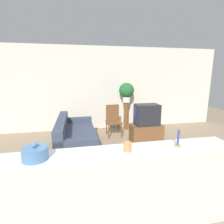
# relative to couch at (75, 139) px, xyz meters

# --- Properties ---
(ground_plane) EXTENTS (14.00, 14.00, 0.00)m
(ground_plane) POSITION_rel_couch_xyz_m (0.51, -1.75, -0.29)
(ground_plane) COLOR gray
(wall_back) EXTENTS (9.00, 0.06, 2.70)m
(wall_back) POSITION_rel_couch_xyz_m (0.51, 1.68, 1.06)
(wall_back) COLOR beige
(wall_back) RESTS_ON ground_plane
(couch) EXTENTS (0.87, 1.91, 0.79)m
(couch) POSITION_rel_couch_xyz_m (0.00, 0.00, 0.00)
(couch) COLOR #384256
(couch) RESTS_ON ground_plane
(tv_stand) EXTENTS (0.86, 0.44, 0.48)m
(tv_stand) POSITION_rel_couch_xyz_m (1.90, 0.19, -0.05)
(tv_stand) COLOR brown
(tv_stand) RESTS_ON ground_plane
(television) EXTENTS (0.63, 0.42, 0.56)m
(television) POSITION_rel_couch_xyz_m (1.89, 0.19, 0.47)
(television) COLOR #232328
(television) RESTS_ON tv_stand
(wooden_chair) EXTENTS (0.44, 0.44, 0.92)m
(wooden_chair) POSITION_rel_couch_xyz_m (1.12, 0.86, 0.22)
(wooden_chair) COLOR brown
(wooden_chair) RESTS_ON ground_plane
(plant_stand) EXTENTS (0.16, 0.16, 0.92)m
(plant_stand) POSITION_rel_couch_xyz_m (1.67, 1.37, 0.17)
(plant_stand) COLOR brown
(plant_stand) RESTS_ON ground_plane
(potted_plant) EXTENTS (0.49, 0.49, 0.63)m
(potted_plant) POSITION_rel_couch_xyz_m (1.67, 1.37, 0.99)
(potted_plant) COLOR white
(potted_plant) RESTS_ON plant_stand
(foreground_counter) EXTENTS (2.90, 0.44, 0.97)m
(foreground_counter) POSITION_rel_couch_xyz_m (0.51, -2.32, 0.19)
(foreground_counter) COLOR silver
(foreground_counter) RESTS_ON ground_plane
(decorative_bowl) EXTENTS (0.26, 0.26, 0.19)m
(decorative_bowl) POSITION_rel_couch_xyz_m (-0.36, -2.32, 0.74)
(decorative_bowl) COLOR #4C7AAD
(decorative_bowl) RESTS_ON foreground_counter
(candle_jar) EXTENTS (0.09, 0.09, 0.10)m
(candle_jar) POSITION_rel_couch_xyz_m (0.62, -2.32, 0.73)
(candle_jar) COLOR #C6844C
(candle_jar) RESTS_ON foreground_counter
(candlestick) EXTENTS (0.07, 0.07, 0.21)m
(candlestick) POSITION_rel_couch_xyz_m (1.25, -2.32, 0.74)
(candlestick) COLOR #B7933D
(candlestick) RESTS_ON foreground_counter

